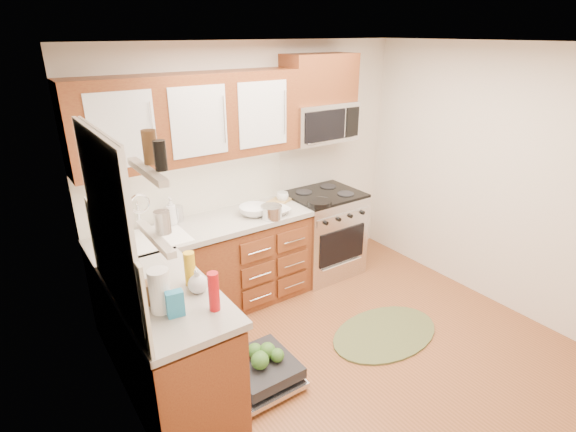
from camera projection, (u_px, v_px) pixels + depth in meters
floor at (365, 362)px, 3.77m from camera, size 3.50×3.50×0.00m
ceiling at (391, 44)px, 2.81m from camera, size 3.50×3.50×0.00m
wall_back at (255, 170)px, 4.62m from camera, size 3.50×0.04×2.50m
wall_left at (138, 301)px, 2.38m from camera, size 0.04×3.50×2.50m
wall_right at (510, 184)px, 4.21m from camera, size 0.04×3.50×2.50m
base_cabinet_back at (208, 271)px, 4.33m from camera, size 2.05×0.60×0.85m
base_cabinet_left at (171, 352)px, 3.25m from camera, size 0.60×1.25×0.85m
countertop_back at (205, 227)px, 4.14m from camera, size 2.07×0.64×0.05m
countertop_left at (166, 295)px, 3.07m from camera, size 0.64×1.27×0.05m
backsplash_back at (190, 187)px, 4.25m from camera, size 2.05×0.02×0.57m
backsplash_left at (115, 267)px, 2.80m from camera, size 0.02×1.25×0.57m
upper_cabinets at (190, 118)px, 3.87m from camera, size 2.05×0.35×0.75m
cabinet_over_mw at (319, 78)px, 4.51m from camera, size 0.76×0.35×0.47m
range at (323, 233)px, 5.03m from camera, size 0.76×0.64×0.95m
microwave at (320, 122)px, 4.66m from camera, size 0.76×0.38×0.40m
sink at (151, 252)px, 3.89m from camera, size 0.62×0.50×0.26m
dishwasher at (258, 373)px, 3.51m from camera, size 0.70×0.60×0.20m
window at (108, 219)px, 2.65m from camera, size 0.03×1.05×1.05m
window_blind at (103, 164)px, 2.54m from camera, size 0.02×0.96×0.40m
shelf_upper at (147, 171)px, 1.82m from camera, size 0.04×0.40×0.03m
shelf_lower at (155, 238)px, 1.93m from camera, size 0.04×0.40×0.03m
rug at (385, 333)px, 4.11m from camera, size 1.22×0.93×0.02m
skillet at (319, 203)px, 4.51m from camera, size 0.29×0.29×0.05m
stock_pot at (271, 212)px, 4.25m from camera, size 0.27×0.27×0.12m
cutting_board at (280, 200)px, 4.69m from camera, size 0.32×0.27×0.02m
canister at (178, 214)px, 4.18m from camera, size 0.10×0.10×0.15m
paper_towel_roll at (160, 291)px, 2.81m from camera, size 0.17×0.17×0.29m
mustard_bottle at (190, 268)px, 3.12m from camera, size 0.09×0.09×0.25m
red_bottle at (214, 292)px, 2.82m from camera, size 0.09×0.09×0.27m
wooden_box at (149, 292)px, 2.92m from camera, size 0.17×0.14×0.15m
blue_carton at (175, 304)px, 2.78m from camera, size 0.12×0.08×0.17m
bowl_a at (276, 211)px, 4.35m from camera, size 0.29×0.29×0.06m
bowl_b at (254, 211)px, 4.33m from camera, size 0.32×0.32×0.09m
cup at (282, 197)px, 4.67m from camera, size 0.15×0.15×0.10m
soap_bottle_a at (171, 211)px, 4.07m from camera, size 0.11×0.11×0.27m
soap_bottle_b at (129, 265)px, 3.21m from camera, size 0.11×0.11×0.20m
soap_bottle_c at (197, 281)px, 3.04m from camera, size 0.18×0.18×0.17m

